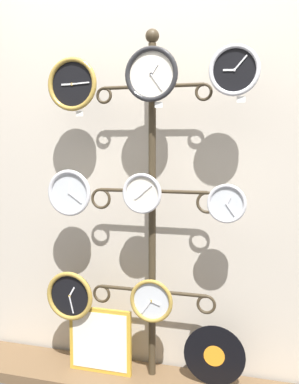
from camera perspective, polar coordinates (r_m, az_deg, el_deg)
The scene contains 16 objects.
shop_wall at distance 2.55m, azimuth 1.38°, elevation 7.43°, with size 4.40×0.04×2.80m.
low_shelf at distance 2.68m, azimuth -0.07°, elevation -23.20°, with size 2.20×0.36×0.06m.
display_stand at distance 2.48m, azimuth 0.34°, elevation -9.09°, with size 0.71×0.36×1.94m.
clock_top_left at distance 2.49m, azimuth -9.75°, elevation 13.33°, with size 0.28×0.04×0.28m.
clock_top_center at distance 2.33m, azimuth 0.26°, elevation 14.72°, with size 0.28×0.04×0.28m.
clock_top_right at distance 2.23m, azimuth 10.75°, elevation 14.95°, with size 0.24×0.04×0.24m.
clock_middle_left at distance 2.50m, azimuth -10.10°, elevation -0.10°, with size 0.26×0.04×0.26m.
clock_middle_center at distance 2.32m, azimuth -0.92°, elevation -0.18°, with size 0.21×0.04×0.21m.
clock_middle_right at distance 2.23m, azimuth 9.79°, elevation -1.45°, with size 0.19×0.04×0.19m.
clock_bottom_left at distance 2.61m, azimuth -10.06°, elevation -12.84°, with size 0.28×0.04×0.28m.
clock_bottom_center at distance 2.43m, azimuth 0.27°, elevation -13.64°, with size 0.23×0.04×0.23m.
vinyl_record at distance 2.55m, azimuth 8.22°, elevation -19.89°, with size 0.33×0.01×0.33m.
picture_frame at distance 2.66m, azimuth -6.30°, elevation -18.24°, with size 0.37×0.02×0.37m.
price_tag_upper at distance 2.46m, azimuth -8.88°, elevation 9.81°, with size 0.04×0.00×0.03m.
price_tag_mid at distance 2.30m, azimuth 1.17°, elevation 11.01°, with size 0.04×0.00×0.03m.
price_tag_lower at distance 2.21m, azimuth 11.55°, elevation 11.44°, with size 0.04×0.00×0.03m.
Camera 1 is at (0.68, -1.89, 1.33)m, focal length 42.00 mm.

